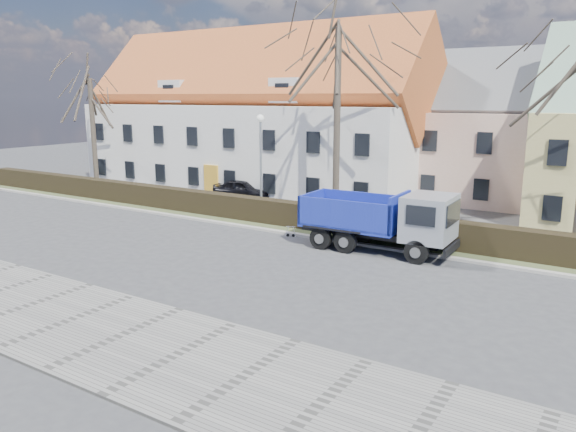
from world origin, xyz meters
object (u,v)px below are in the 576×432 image
Objects in this scene: cart_frame at (287,231)px; parked_car_a at (244,190)px; streetlight at (261,167)px; dump_truck at (372,219)px.

cart_frame is 0.16× the size of parked_car_a.
streetlight is 5.27m from cart_frame.
dump_truck is 14.15m from parked_car_a.
parked_car_a reaches higher than cart_frame.
parked_car_a is (-4.27, 3.98, -2.25)m from streetlight.
streetlight is 1.42× the size of parked_car_a.
dump_truck is 1.70× the size of parked_car_a.
cart_frame is 10.39m from parked_car_a.
dump_truck is 8.73m from streetlight.
parked_car_a is (-12.38, 6.80, -0.71)m from dump_truck.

